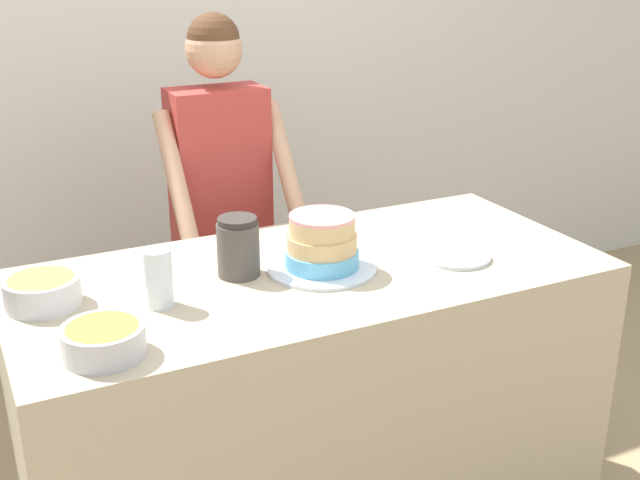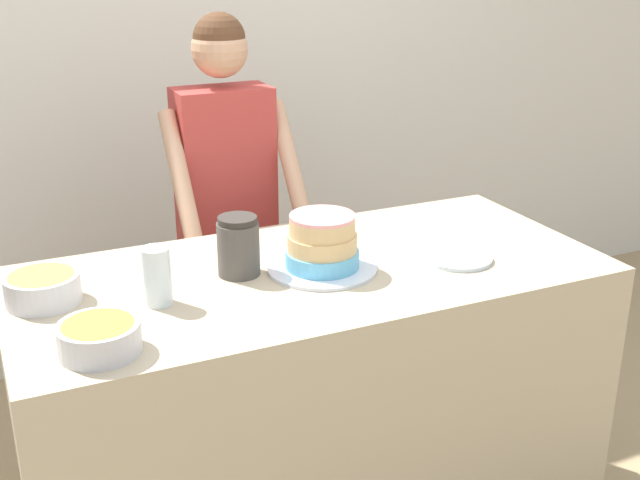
% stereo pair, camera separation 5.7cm
% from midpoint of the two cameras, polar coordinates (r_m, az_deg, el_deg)
% --- Properties ---
extents(wall_back, '(10.00, 0.05, 2.60)m').
position_cam_midpoint_polar(wall_back, '(3.57, -11.84, 11.69)').
color(wall_back, silver).
rests_on(wall_back, ground_plane).
extents(counter, '(1.69, 0.77, 0.95)m').
position_cam_midpoint_polar(counter, '(2.51, -1.28, -12.09)').
color(counter, tan).
rests_on(counter, ground_plane).
extents(person_baker, '(0.45, 0.44, 1.60)m').
position_cam_midpoint_polar(person_baker, '(2.88, -7.61, 3.53)').
color(person_baker, '#2D2D38').
rests_on(person_baker, ground_plane).
extents(cake, '(0.31, 0.31, 0.16)m').
position_cam_midpoint_polar(cake, '(2.25, -0.58, -0.43)').
color(cake, silver).
rests_on(cake, counter).
extents(frosting_bowl_olive, '(0.19, 0.19, 0.08)m').
position_cam_midpoint_polar(frosting_bowl_olive, '(2.18, -19.86, -3.40)').
color(frosting_bowl_olive, silver).
rests_on(frosting_bowl_olive, counter).
extents(frosting_bowl_orange, '(0.19, 0.19, 0.07)m').
position_cam_midpoint_polar(frosting_bowl_orange, '(1.88, -16.00, -6.83)').
color(frosting_bowl_orange, silver).
rests_on(frosting_bowl_orange, counter).
extents(drinking_glass, '(0.07, 0.07, 0.15)m').
position_cam_midpoint_polar(drinking_glass, '(2.08, -12.20, -2.65)').
color(drinking_glass, silver).
rests_on(drinking_glass, counter).
extents(ceramic_plate, '(0.20, 0.20, 0.01)m').
position_cam_midpoint_polar(ceramic_plate, '(2.39, 8.99, -1.16)').
color(ceramic_plate, silver).
rests_on(ceramic_plate, counter).
extents(stoneware_jar, '(0.12, 0.12, 0.17)m').
position_cam_midpoint_polar(stoneware_jar, '(2.23, -6.56, -0.50)').
color(stoneware_jar, '#4C4742').
rests_on(stoneware_jar, counter).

